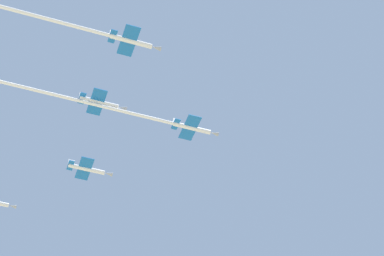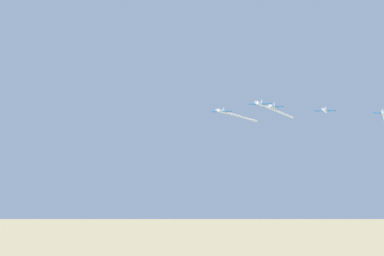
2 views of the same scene
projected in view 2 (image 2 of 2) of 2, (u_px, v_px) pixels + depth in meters
The scene contains 5 objects.
jet_lead at pixel (274, 110), 216.95m from camera, with size 53.31×51.97×2.26m.
jet_port_inner at pixel (325, 110), 205.97m from camera, with size 9.18×9.02×2.26m.
jet_starboard_inner at pixel (235, 115), 238.52m from camera, with size 47.69×46.50×2.26m.
jet_port_outer at pixel (272, 106), 214.50m from camera, with size 9.18×9.02×2.26m.
jet_starboard_outer at pixel (384, 116), 235.92m from camera, with size 45.56×44.42×2.26m.
Camera 2 is at (-174.84, 87.87, 103.45)m, focal length 53.22 mm.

